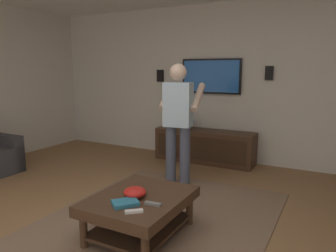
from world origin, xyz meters
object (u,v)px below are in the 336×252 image
Objects in this scene: wall_speaker_left at (269,73)px; book at (125,203)px; coffee_table at (140,206)px; person_standing at (178,118)px; remote_grey at (153,204)px; remote_white at (134,211)px; tv at (211,76)px; bowl at (135,192)px; wall_speaker_right at (160,76)px; vase_round at (188,122)px; remote_black at (133,194)px; media_console at (204,146)px.

book is at bearing 169.95° from wall_speaker_left.
coffee_table is 0.27m from book.
remote_grey is at bearing -169.38° from person_standing.
wall_speaker_left is at bearing -137.36° from remote_white.
book is (-3.12, -0.41, -1.03)m from tv.
coffee_table is at bearing -22.23° from bowl.
person_standing is at bearing -78.06° from remote_grey.
book is 1.00× the size of wall_speaker_right.
vase_round is (-0.24, 0.32, -0.79)m from tv.
bowl is 2.79m from vase_round.
vase_round is at bearing 15.42° from coffee_table.
remote_white is (-1.74, -0.45, -0.52)m from person_standing.
coffee_table is 0.95× the size of tv.
tv reaches higher than remote_white.
remote_black is (-2.90, -0.34, -1.04)m from tv.
tv is at bearing 7.52° from bowl.
coffee_table is 0.28m from remote_grey.
wall_speaker_right is (0.26, 0.69, 0.79)m from vase_round.
coffee_table is 3.42m from wall_speaker_right.
person_standing is 1.34m from vase_round.
book is at bearing 20.11° from remote_grey.
remote_white reaches higher than coffee_table.
tv is 3.13m from bowl.
vase_round reaches higher than book.
tv is at bearing -120.29° from remote_white.
media_console is 7.73× the size of wall_speaker_right.
book is at bearing 128.54° from remote_black.
tv is 3.31m from book.
media_console is 11.33× the size of remote_black.
coffee_table is at bearing -175.99° from person_standing.
remote_white is (-0.28, -0.18, -0.04)m from bowl.
wall_speaker_right is at bearing -104.30° from remote_white.
person_standing is 1.75m from book.
remote_black is (-1.42, -0.22, -0.52)m from person_standing.
bowl reaches higher than remote_white.
coffee_table is 0.14m from remote_black.
book is at bearing -165.72° from vase_round.
tv is 1.57m from person_standing.
vase_round is (2.65, 0.66, 0.25)m from remote_black.
coffee_table is 0.61× the size of person_standing.
remote_white is 0.68× the size of book.
remote_black is (-2.66, -0.34, 0.14)m from media_console.
bowl is 0.19m from book.
remote_white is at bearing 10.00° from tv.
wall_speaker_left is (2.91, -0.63, 1.10)m from remote_black.
remote_white is at bearing 10.79° from media_console.
wall_speaker_left is (0.25, -0.97, 1.24)m from media_console.
tv is at bearing -63.60° from remote_black.
bowl is at bearing -154.68° from wall_speaker_right.
book is (-1.64, -0.30, -0.51)m from person_standing.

